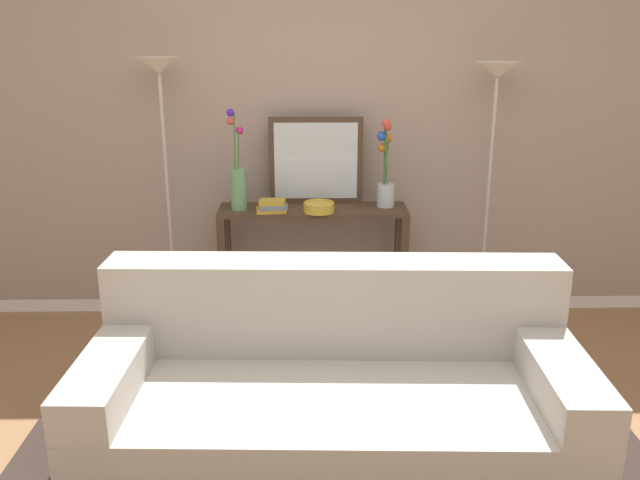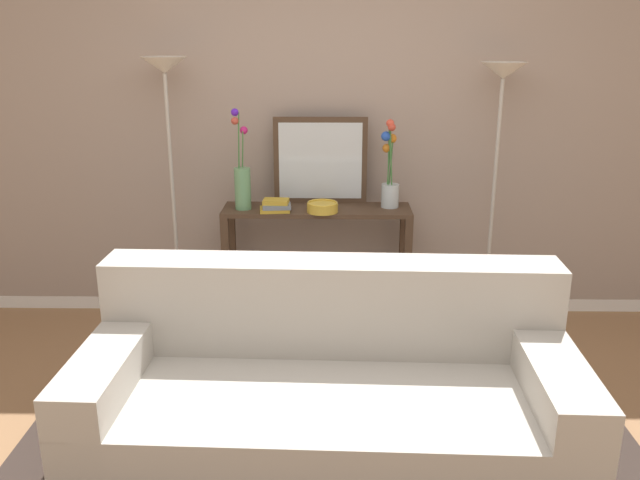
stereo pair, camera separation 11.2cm
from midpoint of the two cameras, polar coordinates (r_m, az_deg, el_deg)
The scene contains 12 objects.
back_wall at distance 4.52m, azimuth -0.67°, elevation 12.11°, with size 12.00×0.15×3.00m.
area_rug at distance 3.18m, azimuth 0.14°, elevation -19.67°, with size 3.01×1.75×0.01m.
couch at distance 3.14m, azimuth 0.12°, elevation -13.46°, with size 2.21×1.04×0.88m.
console_table at distance 4.40m, azimuth -1.32°, elevation -0.60°, with size 1.22×0.33×0.82m.
floor_lamp_left at distance 4.31m, azimuth -14.06°, elevation 9.94°, with size 0.28×0.28×1.77m.
floor_lamp_right at distance 4.35m, azimuth 13.93°, elevation 9.70°, with size 0.28×0.28×1.74m.
wall_mirror at distance 4.39m, azimuth -1.09°, elevation 6.79°, with size 0.61×0.02×0.57m.
vase_tall_flowers at distance 4.28m, azimuth -7.78°, elevation 4.96°, with size 0.11×0.11×0.64m.
vase_short_flowers at distance 4.33m, azimuth 4.88°, elevation 5.46°, with size 0.13×0.13×0.57m.
fruit_bowl at distance 4.22m, azimuth -0.85°, elevation 2.85°, with size 0.20×0.20×0.06m.
book_stack at distance 4.24m, azimuth -4.87°, elevation 2.89°, with size 0.21×0.15×0.08m.
book_row_under_console at distance 4.59m, azimuth -5.47°, elevation -6.60°, with size 0.35×0.18×0.13m.
Camera 1 is at (-0.08, -2.49, 1.93)m, focal length 37.38 mm.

